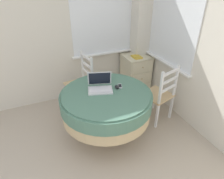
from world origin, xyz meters
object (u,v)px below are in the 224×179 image
object	(u,v)px
round_dining_table	(106,103)
dining_chair_near_back_window	(81,83)
book_on_cabinet	(137,57)
computer_mouse	(117,87)
corner_cabinet	(135,73)
dining_chair_near_right_window	(159,95)
cell_phone	(120,86)
laptop	(100,86)

from	to	relation	value
round_dining_table	dining_chair_near_back_window	size ratio (longest dim) A/B	1.28
round_dining_table	book_on_cabinet	xyz separation A→B (m)	(0.98, 0.93, 0.16)
computer_mouse	dining_chair_near_back_window	size ratio (longest dim) A/B	0.09
computer_mouse	corner_cabinet	bearing A→B (deg)	48.54
round_dining_table	dining_chair_near_back_window	xyz separation A→B (m)	(-0.10, 0.88, -0.13)
computer_mouse	corner_cabinet	xyz separation A→B (m)	(0.84, 0.96, -0.39)
dining_chair_near_back_window	corner_cabinet	size ratio (longest dim) A/B	1.30
computer_mouse	dining_chair_near_right_window	bearing A→B (deg)	-0.44
round_dining_table	cell_phone	xyz separation A→B (m)	(0.23, 0.08, 0.16)
round_dining_table	corner_cabinet	bearing A→B (deg)	44.41
dining_chair_near_back_window	computer_mouse	bearing A→B (deg)	-71.40
laptop	dining_chair_near_back_window	distance (m)	0.84
dining_chair_near_right_window	cell_phone	bearing A→B (deg)	176.88
cell_phone	corner_cabinet	distance (m)	1.27
corner_cabinet	book_on_cabinet	distance (m)	0.38
round_dining_table	dining_chair_near_back_window	distance (m)	0.90
laptop	cell_phone	size ratio (longest dim) A/B	2.94
laptop	dining_chair_near_right_window	xyz separation A→B (m)	(0.93, -0.07, -0.34)
computer_mouse	cell_phone	bearing A→B (deg)	27.96
laptop	book_on_cabinet	xyz separation A→B (m)	(1.02, 0.81, -0.05)
dining_chair_near_right_window	corner_cabinet	world-z (taller)	dining_chair_near_right_window
computer_mouse	corner_cabinet	size ratio (longest dim) A/B	0.11
laptop	cell_phone	world-z (taller)	laptop
computer_mouse	dining_chair_near_back_window	world-z (taller)	dining_chair_near_back_window
laptop	dining_chair_near_right_window	distance (m)	0.99
round_dining_table	dining_chair_near_right_window	distance (m)	0.90
dining_chair_near_right_window	laptop	bearing A→B (deg)	175.52
computer_mouse	cell_phone	distance (m)	0.07
round_dining_table	dining_chair_near_right_window	bearing A→B (deg)	2.55
round_dining_table	laptop	world-z (taller)	laptop
computer_mouse	corner_cabinet	distance (m)	1.33
computer_mouse	dining_chair_near_back_window	bearing A→B (deg)	108.60
round_dining_table	book_on_cabinet	distance (m)	1.36
dining_chair_near_back_window	corner_cabinet	xyz separation A→B (m)	(1.12, 0.12, -0.08)
round_dining_table	book_on_cabinet	bearing A→B (deg)	43.49
dining_chair_near_right_window	book_on_cabinet	bearing A→B (deg)	84.63
round_dining_table	laptop	distance (m)	0.24
dining_chair_near_back_window	book_on_cabinet	world-z (taller)	dining_chair_near_back_window
dining_chair_near_back_window	dining_chair_near_right_window	distance (m)	1.30
corner_cabinet	book_on_cabinet	xyz separation A→B (m)	(-0.04, -0.07, 0.37)
dining_chair_near_back_window	round_dining_table	bearing A→B (deg)	-83.31
cell_phone	dining_chair_near_right_window	world-z (taller)	dining_chair_near_right_window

